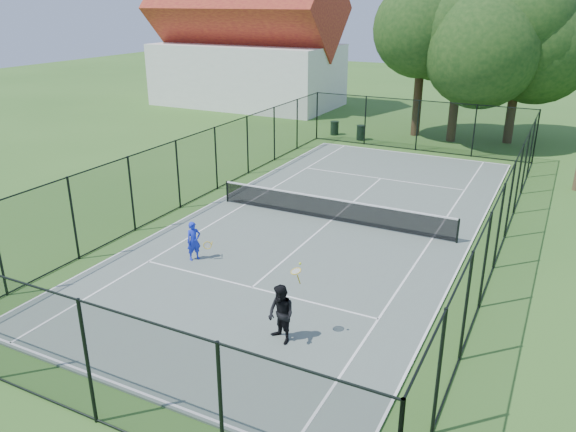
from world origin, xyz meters
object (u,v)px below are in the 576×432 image
at_px(player_blue, 194,241).
at_px(player_black, 281,314).
at_px(tennis_net, 332,208).
at_px(trash_bin_left, 334,128).
at_px(trash_bin_right, 361,133).

xyz_separation_m(player_blue, player_black, (4.97, -3.08, 0.13)).
xyz_separation_m(tennis_net, trash_bin_left, (-5.92, 14.62, -0.12)).
distance_m(tennis_net, trash_bin_left, 15.78).
bearing_deg(player_black, tennis_net, 104.17).
relative_size(trash_bin_left, player_blue, 0.66).
relative_size(tennis_net, trash_bin_right, 10.63).
xyz_separation_m(tennis_net, player_black, (2.17, -8.59, 0.29)).
distance_m(trash_bin_left, player_blue, 20.38).
height_order(player_blue, player_black, player_black).
xyz_separation_m(trash_bin_right, player_blue, (1.04, -19.51, 0.26)).
xyz_separation_m(trash_bin_left, player_black, (8.09, -23.21, 0.41)).
xyz_separation_m(trash_bin_left, trash_bin_right, (2.08, -0.62, 0.02)).
height_order(tennis_net, trash_bin_left, tennis_net).
bearing_deg(trash_bin_right, trash_bin_left, 163.41).
bearing_deg(player_black, trash_bin_right, 104.90).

